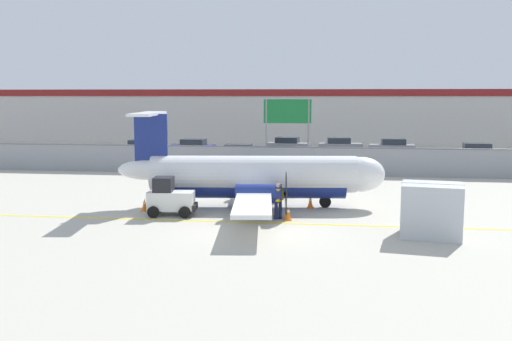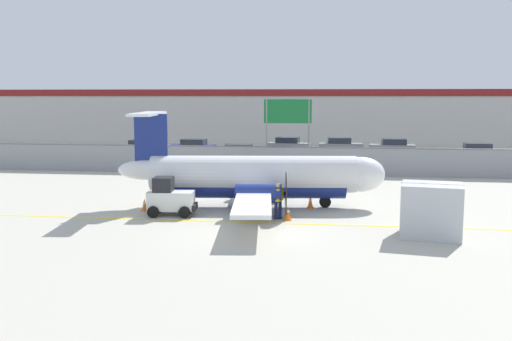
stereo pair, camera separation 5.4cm
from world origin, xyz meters
TOP-DOWN VIEW (x-y plane):
  - ground_plane at (0.00, 2.00)m, footprint 140.00×140.00m
  - perimeter_fence at (0.00, 18.00)m, footprint 98.00×0.10m
  - parking_lot_strip at (0.00, 29.50)m, footprint 98.00×17.00m
  - background_building at (0.00, 47.99)m, footprint 91.00×8.10m
  - commuter_airplane at (-0.49, 5.64)m, footprint 13.90×16.08m
  - baggage_tug at (-4.47, 3.07)m, footprint 2.42×1.55m
  - ground_crew_worker at (0.80, 2.94)m, footprint 0.53×0.46m
  - cargo_container at (7.37, 0.42)m, footprint 2.69×2.35m
  - traffic_cone_near_left at (-6.05, 3.91)m, footprint 0.36×0.36m
  - traffic_cone_near_right at (1.28, 2.75)m, footprint 0.36×0.36m
  - traffic_cone_far_left at (-6.19, 7.74)m, footprint 0.36×0.36m
  - traffic_cone_far_right at (2.22, 5.75)m, footprint 0.36×0.36m
  - parked_car_0 at (-14.38, 27.68)m, footprint 4.31×2.23m
  - parked_car_1 at (-9.81, 29.21)m, footprint 4.30×2.22m
  - parked_car_2 at (-4.64, 24.09)m, footprint 4.24×2.09m
  - parked_car_3 at (-0.95, 32.70)m, footprint 4.36×2.35m
  - parked_car_4 at (4.09, 32.82)m, footprint 4.30×2.22m
  - parked_car_5 at (9.00, 31.98)m, footprint 4.22×2.04m
  - parked_car_6 at (15.64, 27.81)m, footprint 4.31×2.23m
  - highway_sign at (-0.07, 19.68)m, footprint 3.60×0.14m

SIDE VIEW (x-z plane):
  - ground_plane at x=0.00m, z-range 0.00..0.01m
  - parking_lot_strip at x=0.00m, z-range 0.00..0.12m
  - traffic_cone_near_left at x=-6.05m, z-range -0.01..0.63m
  - traffic_cone_near_right at x=1.28m, z-range -0.01..0.63m
  - traffic_cone_far_left at x=-6.19m, z-range -0.01..0.63m
  - traffic_cone_far_right at x=2.22m, z-range -0.01..0.63m
  - baggage_tug at x=-4.47m, z-range -0.08..1.80m
  - parked_car_0 at x=-14.38m, z-range 0.10..1.68m
  - parked_car_1 at x=-9.81m, z-range 0.10..1.68m
  - parked_car_2 at x=-4.64m, z-range 0.10..1.68m
  - parked_car_3 at x=-0.95m, z-range 0.10..1.68m
  - parked_car_4 at x=4.09m, z-range 0.10..1.68m
  - parked_car_5 at x=9.00m, z-range 0.10..1.68m
  - parked_car_6 at x=15.64m, z-range 0.10..1.68m
  - ground_crew_worker at x=0.80m, z-range 0.10..1.80m
  - cargo_container at x=7.37m, z-range 0.00..2.20m
  - perimeter_fence at x=0.00m, z-range 0.07..2.17m
  - commuter_airplane at x=-0.49m, z-range -0.86..4.06m
  - background_building at x=0.00m, z-range 0.01..6.51m
  - highway_sign at x=-0.07m, z-range 1.39..6.89m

